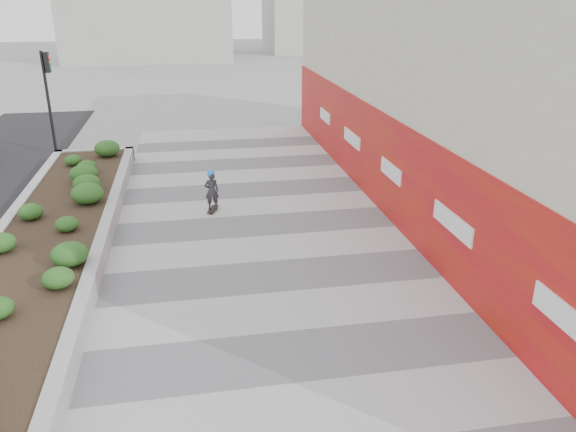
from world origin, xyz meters
name	(u,v)px	position (x,y,z in m)	size (l,w,h in m)	color
ground	(322,422)	(0.00, 0.00, 0.00)	(160.00, 160.00, 0.00)	gray
walkway	(288,320)	(0.00, 3.00, 0.01)	(8.00, 36.00, 0.01)	#A8A8AD
building	(482,77)	(6.98, 8.98, 3.98)	(6.04, 24.08, 8.00)	#BBB5A0
planter	(47,243)	(-5.50, 7.00, 0.42)	(3.00, 18.00, 0.90)	#9E9EA0
traffic_signal_near	(48,88)	(-7.23, 17.50, 2.76)	(0.33, 0.28, 4.20)	black
manhole_cover	(312,318)	(0.50, 3.00, 0.00)	(0.44, 0.44, 0.01)	#595654
skateboarder	(212,191)	(-1.19, 9.60, 0.68)	(0.45, 0.75, 1.33)	beige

